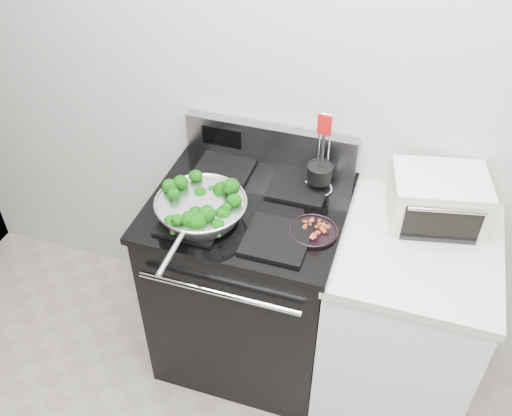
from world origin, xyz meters
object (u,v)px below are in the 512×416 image
at_px(gas_range, 249,280).
at_px(bacon_plate, 313,229).
at_px(utensil_holder, 319,177).
at_px(toaster_oven, 437,199).
at_px(skillet, 201,208).

height_order(gas_range, bacon_plate, gas_range).
distance_m(utensil_holder, toaster_oven, 0.47).
xyz_separation_m(utensil_holder, toaster_oven, (0.47, -0.01, 0.01)).
bearing_deg(gas_range, toaster_oven, 12.96).
bearing_deg(skillet, bacon_plate, 6.87).
bearing_deg(gas_range, skillet, -133.97).
bearing_deg(gas_range, utensil_holder, 34.45).
height_order(gas_range, utensil_holder, utensil_holder).
relative_size(gas_range, toaster_oven, 2.81).
bearing_deg(bacon_plate, gas_range, 162.85).
relative_size(gas_range, skillet, 1.97).
distance_m(bacon_plate, utensil_holder, 0.27).
xyz_separation_m(skillet, toaster_oven, (0.86, 0.31, 0.02)).
height_order(bacon_plate, utensil_holder, utensil_holder).
height_order(skillet, toaster_oven, toaster_oven).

